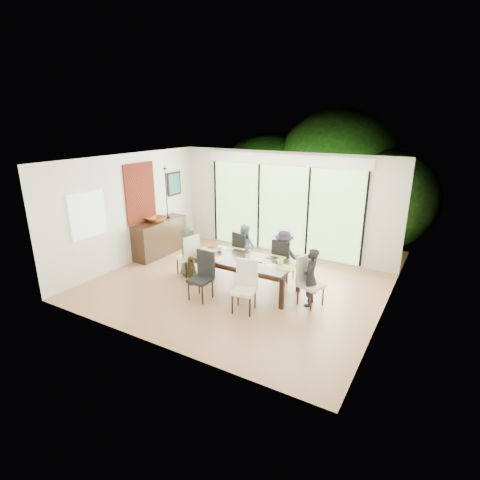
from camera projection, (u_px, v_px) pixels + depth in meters
The scene contains 62 objects.
floor at pixel (234, 287), 8.13m from camera, with size 6.00×5.00×0.01m, color brown.
ceiling at pixel (234, 160), 7.29m from camera, with size 6.00×5.00×0.01m, color white.
wall_back at pixel (283, 204), 9.77m from camera, with size 6.00×0.02×2.70m, color silver.
wall_front at pixel (148, 267), 5.65m from camera, with size 6.00×0.02×2.70m, color white.
wall_left at pixel (129, 210), 9.15m from camera, with size 0.02×5.00×2.70m, color silver.
wall_right at pixel (387, 252), 6.27m from camera, with size 0.02×5.00×2.70m, color silver.
glass_doors at pixel (283, 210), 9.79m from camera, with size 4.20×0.02×2.30m, color #598C3F.
blinds_header at pixel (284, 160), 9.37m from camera, with size 4.40×0.06×0.28m, color white.
mullion_a at pixel (216, 201), 10.78m from camera, with size 0.05×0.04×2.30m, color black.
mullion_b at pixel (259, 207), 10.11m from camera, with size 0.05×0.04×2.30m, color black.
mullion_c at pixel (308, 213), 9.44m from camera, with size 0.05×0.04×2.30m, color black.
mullion_d at pixel (365, 221), 8.77m from camera, with size 0.05×0.04×2.30m, color black.
side_window at pixel (88, 215), 8.10m from camera, with size 0.02×0.90×1.00m, color #8CAD7F.
deck at pixel (294, 245), 10.94m from camera, with size 6.00×1.80×0.10m, color brown.
rail_top at pixel (305, 219), 11.41m from camera, with size 6.00×0.08×0.06m, color brown.
foliage_left at pixel (267, 181), 12.81m from camera, with size 3.20×3.20×3.20m, color #14380F.
foliage_mid at pixel (336, 173), 12.14m from camera, with size 4.00×4.00×4.00m, color #14380F.
foliage_right at pixel (388, 199), 10.79m from camera, with size 2.80×2.80×2.80m, color #14380F.
foliage_far at pixel (314, 173), 13.25m from camera, with size 3.60×3.60×3.60m, color #14380F.
table_top at pixel (244, 260), 7.87m from camera, with size 2.16×0.99×0.05m, color black.
table_apron at pixel (244, 264), 7.89m from camera, with size 1.98×0.81×0.09m, color black.
table_leg_fl at pixel (191, 272), 8.14m from camera, with size 0.08×0.08×0.62m, color black.
table_leg_fr at pixel (282, 294), 7.10m from camera, with size 0.08×0.08×0.62m, color black.
table_leg_bl at pixel (213, 259), 8.84m from camera, with size 0.08×0.08×0.62m, color black.
table_leg_br at pixel (299, 278), 7.81m from camera, with size 0.08×0.08×0.62m, color black.
chair_left_end at pixel (187, 254), 8.63m from camera, with size 0.41×0.41×0.99m, color white, non-canonical shape.
chair_right_end at pixel (311, 282), 7.20m from camera, with size 0.41×0.41×0.99m, color beige, non-canonical shape.
chair_far_left at pixel (245, 251), 8.83m from camera, with size 0.41×0.41×0.99m, color black, non-canonical shape.
chair_far_right at pixel (284, 259), 8.35m from camera, with size 0.41×0.41×0.99m, color black, non-canonical shape.
chair_near_left at pixel (200, 276), 7.44m from camera, with size 0.41×0.41×0.99m, color black, non-canonical shape.
chair_near_right at pixel (244, 287), 6.96m from camera, with size 0.41×0.41×0.99m, color white, non-canonical shape.
person_left_end at pixel (188, 251), 8.60m from camera, with size 0.54×0.34×1.16m, color #3B4B32.
person_right_end at pixel (310, 277), 7.18m from camera, with size 0.54×0.34×1.16m, color black.
person_far_left at pixel (244, 248), 8.79m from camera, with size 0.54×0.34×1.16m, color #7494A7.
person_far_right at pixel (284, 256), 8.31m from camera, with size 0.54×0.34×1.16m, color #282233.
placemat_left at pixel (207, 251), 8.31m from camera, with size 0.40×0.29×0.01m, color #94B13F.
placemat_right at pixel (285, 267), 7.41m from camera, with size 0.40×0.29×0.01m, color olive.
placemat_far_l at pixel (235, 250), 8.40m from camera, with size 0.40×0.29×0.01m, color #8FC145.
placemat_far_r at pixel (275, 258), 7.93m from camera, with size 0.40×0.29×0.01m, color #92AC3D.
placemat_paper at pixel (214, 258), 7.88m from camera, with size 0.40×0.29×0.01m, color white.
tablet_far_l at pixel (238, 251), 8.31m from camera, with size 0.23×0.16×0.01m, color black.
tablet_far_r at pixel (272, 258), 7.91m from camera, with size 0.22×0.15×0.01m, color black.
papers at pixel (273, 266), 7.48m from camera, with size 0.27×0.20×0.00m, color white.
platter_base at pixel (214, 258), 7.87m from camera, with size 0.23×0.23×0.02m, color white.
platter_snacks at pixel (214, 257), 7.87m from camera, with size 0.18×0.18×0.01m, color orange.
vase at pixel (247, 256), 7.86m from camera, with size 0.07×0.07×0.11m, color silver.
hyacinth_stems at pixel (247, 251), 7.83m from camera, with size 0.04×0.04×0.14m, color #337226.
hyacinth_blooms at pixel (247, 247), 7.80m from camera, with size 0.10×0.10×0.10m, color #5146B1.
laptop at pixel (208, 253), 8.18m from camera, with size 0.30×0.19×0.02m, color silver.
cup_a at pixel (220, 249), 8.30m from camera, with size 0.11×0.11×0.09m, color white.
cup_b at pixel (248, 260), 7.69m from camera, with size 0.09×0.09×0.08m, color white.
cup_c at pixel (280, 262), 7.55m from camera, with size 0.11×0.11×0.09m, color white.
book at pixel (255, 260), 7.78m from camera, with size 0.15×0.20×0.02m, color white.
sideboard at pixel (160, 238), 9.94m from camera, with size 0.47×1.66×0.93m, color black.
bowl at pixel (156, 219), 9.69m from camera, with size 0.49×0.49×0.12m, color brown.
candlestick_base at pixel (168, 217), 10.07m from camera, with size 0.10×0.10×0.04m, color black.
candlestick_shaft at pixel (166, 193), 9.87m from camera, with size 0.02×0.02×1.29m, color black.
candlestick_pan at pixel (165, 169), 9.67m from camera, with size 0.10×0.10×0.03m, color black.
candle at pixel (165, 166), 9.65m from camera, with size 0.04×0.04×0.10m, color silver.
tapestry at pixel (140, 193), 9.35m from camera, with size 0.02×1.00×1.50m, color maroon.
art_frame at pixel (174, 184), 10.40m from camera, with size 0.03×0.55×0.65m, color black.
art_canvas at pixel (175, 184), 10.39m from camera, with size 0.01×0.45×0.55m, color #1B4F57.
Camera 1 is at (3.83, -6.34, 3.50)m, focal length 28.00 mm.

